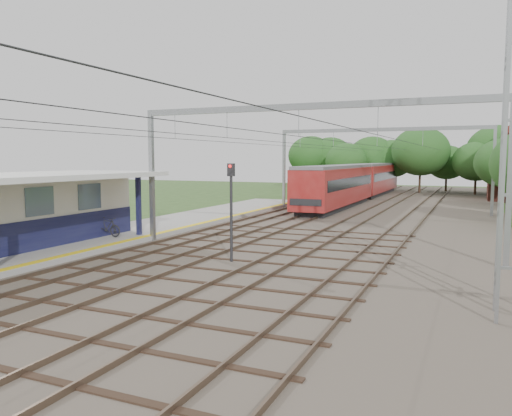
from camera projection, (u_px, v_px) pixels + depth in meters
The scene contains 9 objects.
ballast_bed at pixel (374, 219), 36.87m from camera, with size 18.00×90.00×0.10m, color #473D33.
platform at pixel (104, 239), 26.88m from camera, with size 5.00×52.00×0.35m, color gray.
yellow_stripe at pixel (138, 238), 25.96m from camera, with size 0.45×52.00×0.01m, color yellow.
rail_tracks at pixel (341, 215), 37.85m from camera, with size 11.80×88.00×0.15m.
catenary_system at pixel (353, 143), 32.27m from camera, with size 17.22×88.00×7.00m.
tree_band at pixel (415, 155), 61.15m from camera, with size 31.72×30.88×8.82m.
bicycle at pixel (107, 227), 26.42m from camera, with size 0.49×1.73×1.04m, color black.
train at pixel (359, 181), 52.56m from camera, with size 2.89×35.94×3.79m.
signal_post at pixel (231, 201), 21.01m from camera, with size 0.31×0.27×4.28m.
Camera 1 is at (10.74, -7.03, 4.48)m, focal length 35.00 mm.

